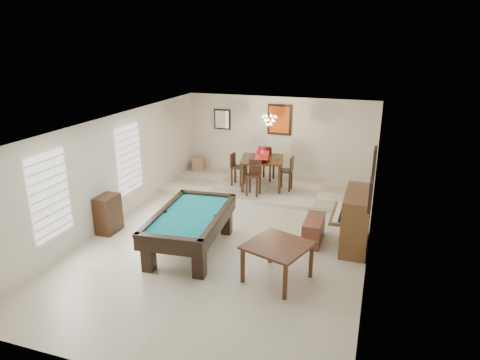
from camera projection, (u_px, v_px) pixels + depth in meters
The scene contains 26 objects.
ground_plane at pixel (232, 236), 9.84m from camera, with size 6.00×9.00×0.02m, color beige.
wall_back at pixel (279, 138), 13.47m from camera, with size 6.00×0.04×2.60m, color silver.
wall_front at pixel (112, 291), 5.38m from camera, with size 6.00×0.04×2.60m, color silver.
wall_left at pixel (115, 169), 10.33m from camera, with size 0.04×9.00×2.60m, color silver.
wall_right at pixel (373, 197), 8.52m from camera, with size 0.04×9.00×2.60m, color silver.
ceiling at pixel (231, 123), 9.01m from camera, with size 6.00×9.00×0.04m, color white.
dining_step at pixel (268, 188), 12.74m from camera, with size 6.00×2.50×0.12m, color beige.
window_left_front at pixel (50, 196), 8.31m from camera, with size 0.06×1.00×1.70m, color white.
window_left_rear at pixel (129, 159), 10.83m from camera, with size 0.06×1.00×1.70m, color white.
pool_table at pixel (191, 232), 9.03m from camera, with size 1.34×2.48×0.83m, color black, non-canonical shape.
square_table at pixel (277, 262), 7.94m from camera, with size 1.06×1.06×0.73m, color #371A0D, non-canonical shape.
upright_piano at pixel (349, 219), 9.19m from camera, with size 0.83×1.48×1.24m, color brown, non-canonical shape.
piano_bench at pixel (313, 230), 9.47m from camera, with size 0.38×0.98×0.54m, color brown.
apothecary_chest at pixel (108, 214), 9.89m from camera, with size 0.40×0.59×0.89m, color black.
dining_table at pixel (262, 171), 12.49m from camera, with size 1.20×1.20×0.99m, color black, non-canonical shape.
flower_vase at pixel (262, 150), 12.29m from camera, with size 0.14×0.14×0.25m, color #A20D1A, non-canonical shape.
dining_chair_south at pixel (253, 178), 11.85m from camera, with size 0.37×0.37×0.99m, color black, non-canonical shape.
dining_chair_north at pixel (267, 162), 13.15m from camera, with size 0.40×0.40×1.09m, color black, non-canonical shape.
dining_chair_west at pixel (238, 169), 12.69m from camera, with size 0.35×0.35×0.96m, color black, non-canonical shape.
dining_chair_east at pixel (286, 173), 12.25m from camera, with size 0.37×0.37×1.01m, color black, non-canonical shape.
corner_bench at pixel (199, 164), 14.22m from camera, with size 0.35×0.44×0.40m, color #9E7555.
chandelier at pixel (269, 117), 12.02m from camera, with size 0.44×0.44×0.60m, color #FFE5B2, non-canonical shape.
back_painting at pixel (279, 120), 13.25m from camera, with size 0.75×0.06×0.95m, color #D84C14.
back_mirror at pixel (222, 119), 13.85m from camera, with size 0.55×0.06×0.65m, color white.
right_picture_upper at pixel (374, 164), 8.61m from camera, with size 0.06×0.55×0.65m, color slate.
right_picture_lower at pixel (371, 195), 7.51m from camera, with size 0.06×0.45×0.55m, color gray.
Camera 1 is at (3.02, -8.40, 4.33)m, focal length 32.00 mm.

